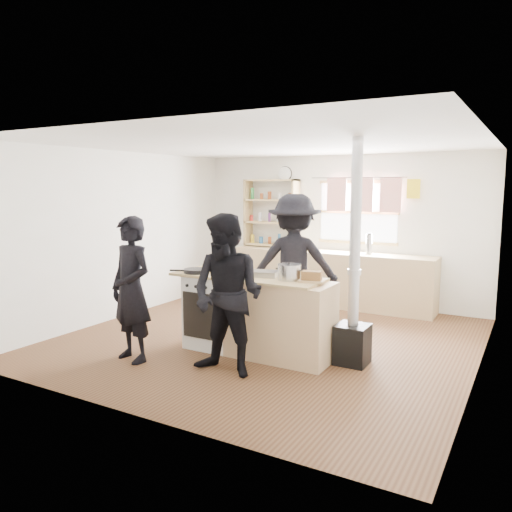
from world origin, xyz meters
name	(u,v)px	position (x,y,z in m)	size (l,w,h in m)	color
ground	(268,340)	(0.00, 0.00, -0.01)	(5.00, 5.00, 0.01)	brown
back_counter	(331,278)	(0.00, 2.22, 0.45)	(3.40, 0.55, 0.90)	tan
shelving_unit	(271,213)	(-1.20, 2.34, 1.51)	(1.00, 0.28, 1.20)	tan
thermos	(369,244)	(0.63, 2.22, 1.06)	(0.10, 0.10, 0.32)	silver
cooking_island	(257,315)	(0.14, -0.55, 0.47)	(1.97, 0.64, 0.93)	white
skillet_greens	(196,271)	(-0.63, -0.69, 0.96)	(0.40, 0.40, 0.05)	black
roast_tray	(262,273)	(0.18, -0.50, 0.97)	(0.41, 0.32, 0.06)	silver
stockpot_stove	(226,264)	(-0.38, -0.40, 1.01)	(0.23, 0.23, 0.19)	silver
stockpot_counter	(289,272)	(0.56, -0.55, 1.02)	(0.27, 0.27, 0.20)	#B7B7B9
bread_board	(312,277)	(0.82, -0.54, 0.98)	(0.31, 0.25, 0.12)	tan
flue_heater	(353,306)	(1.24, -0.33, 0.66)	(0.35, 0.35, 2.50)	black
person_near_left	(131,289)	(-0.98, -1.45, 0.83)	(0.60, 0.40, 1.65)	black
person_near_right	(228,295)	(0.20, -1.28, 0.85)	(0.83, 0.65, 1.70)	black
person_far	(294,264)	(0.14, 0.46, 0.94)	(1.21, 0.70, 1.88)	black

